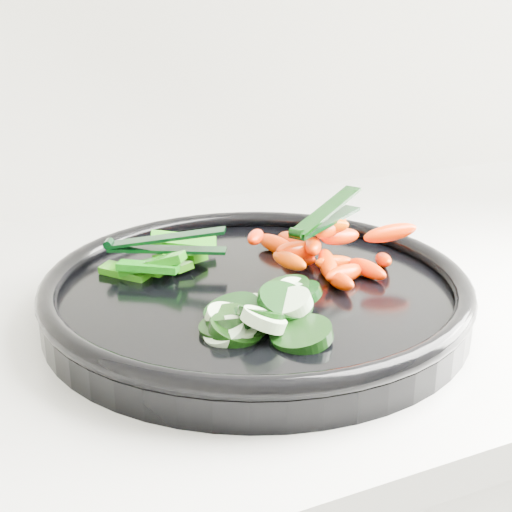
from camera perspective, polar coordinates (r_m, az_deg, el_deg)
name	(u,v)px	position (r m, az deg, el deg)	size (l,w,h in m)	color
veggie_tray	(256,293)	(0.63, 0.00, -2.96)	(0.44, 0.44, 0.04)	black
cucumber_pile	(258,316)	(0.56, 0.19, -4.82)	(0.12, 0.13, 0.04)	black
carrot_pile	(322,249)	(0.67, 5.32, 0.56)	(0.16, 0.16, 0.05)	#FD5500
pepper_pile	(163,260)	(0.67, -7.48, -0.34)	(0.12, 0.09, 0.04)	#20700A
tong_carrot	(325,217)	(0.66, 5.53, 3.13)	(0.10, 0.07, 0.02)	black
tong_pepper	(163,244)	(0.66, -7.45, 0.99)	(0.11, 0.07, 0.02)	black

